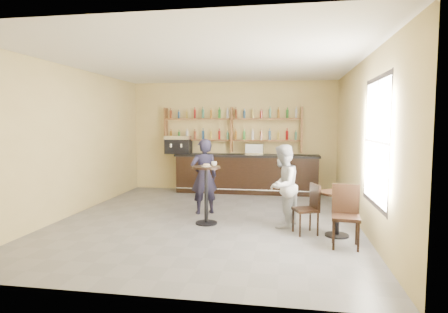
% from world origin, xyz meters
% --- Properties ---
extents(floor, '(7.00, 7.00, 0.00)m').
position_xyz_m(floor, '(0.00, 0.00, 0.00)').
color(floor, '#5E5E63').
rests_on(floor, ground).
extents(ceiling, '(7.00, 7.00, 0.00)m').
position_xyz_m(ceiling, '(0.00, 0.00, 3.20)').
color(ceiling, white).
rests_on(ceiling, wall_back).
extents(wall_back, '(7.00, 0.00, 7.00)m').
position_xyz_m(wall_back, '(0.00, 3.50, 1.60)').
color(wall_back, tan).
rests_on(wall_back, floor).
extents(wall_front, '(7.00, 0.00, 7.00)m').
position_xyz_m(wall_front, '(0.00, -3.50, 1.60)').
color(wall_front, tan).
rests_on(wall_front, floor).
extents(wall_left, '(0.00, 7.00, 7.00)m').
position_xyz_m(wall_left, '(-3.00, 0.00, 1.60)').
color(wall_left, tan).
rests_on(wall_left, floor).
extents(wall_right, '(0.00, 7.00, 7.00)m').
position_xyz_m(wall_right, '(3.00, 0.00, 1.60)').
color(wall_right, tan).
rests_on(wall_right, floor).
extents(window_pane, '(0.00, 2.00, 2.00)m').
position_xyz_m(window_pane, '(2.99, -1.20, 1.70)').
color(window_pane, white).
rests_on(window_pane, wall_right).
extents(window_frame, '(0.04, 1.70, 2.10)m').
position_xyz_m(window_frame, '(2.99, -1.20, 1.70)').
color(window_frame, black).
rests_on(window_frame, wall_right).
extents(shelf_unit, '(4.00, 0.26, 1.40)m').
position_xyz_m(shelf_unit, '(0.00, 3.37, 1.81)').
color(shelf_unit, brown).
rests_on(shelf_unit, wall_back).
extents(liquor_bottles, '(3.68, 0.10, 1.00)m').
position_xyz_m(liquor_bottles, '(0.00, 3.37, 1.98)').
color(liquor_bottles, '#8C5919').
rests_on(liquor_bottles, shelf_unit).
extents(bar_counter, '(4.09, 0.80, 1.11)m').
position_xyz_m(bar_counter, '(0.46, 3.15, 0.55)').
color(bar_counter, black).
rests_on(bar_counter, floor).
extents(espresso_machine, '(0.75, 0.49, 0.52)m').
position_xyz_m(espresso_machine, '(-1.55, 3.15, 1.37)').
color(espresso_machine, black).
rests_on(espresso_machine, bar_counter).
extents(pastry_case, '(0.53, 0.44, 0.30)m').
position_xyz_m(pastry_case, '(0.69, 3.15, 1.26)').
color(pastry_case, silver).
rests_on(pastry_case, bar_counter).
extents(pedestal_table, '(0.72, 0.72, 1.15)m').
position_xyz_m(pedestal_table, '(0.03, -0.31, 0.58)').
color(pedestal_table, black).
rests_on(pedestal_table, floor).
extents(napkin, '(0.22, 0.22, 0.00)m').
position_xyz_m(napkin, '(0.03, -0.31, 1.15)').
color(napkin, white).
rests_on(napkin, pedestal_table).
extents(donut, '(0.14, 0.14, 0.05)m').
position_xyz_m(donut, '(0.04, -0.32, 1.18)').
color(donut, '#B98343').
rests_on(donut, napkin).
extents(cup_pedestal, '(0.12, 0.12, 0.09)m').
position_xyz_m(cup_pedestal, '(0.17, -0.21, 1.20)').
color(cup_pedestal, white).
rests_on(cup_pedestal, pedestal_table).
extents(man_main, '(0.72, 0.63, 1.65)m').
position_xyz_m(man_main, '(-0.20, 0.53, 0.83)').
color(man_main, black).
rests_on(man_main, floor).
extents(cafe_table, '(0.81, 0.81, 0.80)m').
position_xyz_m(cafe_table, '(2.49, -0.73, 0.40)').
color(cafe_table, black).
rests_on(cafe_table, floor).
extents(cup_cafe, '(0.13, 0.13, 0.10)m').
position_xyz_m(cup_cafe, '(2.54, -0.73, 0.85)').
color(cup_cafe, white).
rests_on(cup_cafe, cafe_table).
extents(chair_west, '(0.50, 0.50, 0.91)m').
position_xyz_m(chair_west, '(1.94, -0.68, 0.45)').
color(chair_west, black).
rests_on(chair_west, floor).
extents(chair_south, '(0.47, 0.47, 1.00)m').
position_xyz_m(chair_south, '(2.54, -1.33, 0.50)').
color(chair_south, black).
rests_on(chair_south, floor).
extents(patron_second, '(0.84, 0.94, 1.59)m').
position_xyz_m(patron_second, '(1.52, -0.26, 0.80)').
color(patron_second, '#A5A6AB').
rests_on(patron_second, floor).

